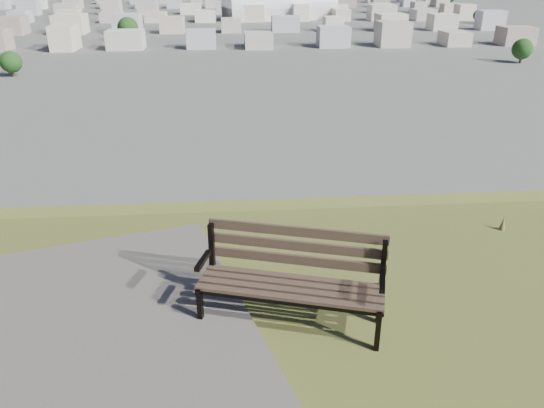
{
  "coord_description": "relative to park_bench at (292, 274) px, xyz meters",
  "views": [
    {
      "loc": [
        -0.89,
        -2.37,
        27.98
      ],
      "look_at": [
        -0.42,
        3.53,
        25.3
      ],
      "focal_mm": 35.0,
      "sensor_mm": 36.0,
      "label": 1
    }
  ],
  "objects": [
    {
      "name": "park_bench",
      "position": [
        0.0,
        0.0,
        0.0
      ],
      "size": [
        1.71,
        0.97,
        0.85
      ],
      "rotation": [
        0.0,
        0.0,
        -0.29
      ],
      "color": "#423526",
      "rests_on": "hilltop_mesa"
    },
    {
      "name": "city_trees",
      "position": [
        -26.0,
        317.38,
        -20.65
      ],
      "size": [
        406.52,
        387.2,
        9.98
      ],
      "color": "#39281C",
      "rests_on": "ground"
    },
    {
      "name": "arena",
      "position": [
        28.72,
        310.23,
        -19.47
      ],
      "size": [
        64.67,
        38.72,
        25.51
      ],
      "rotation": [
        0.0,
        0.0,
        0.23
      ],
      "color": "beige",
      "rests_on": "ground"
    },
    {
      "name": "gravel_patch",
      "position": [
        -1.81,
        -0.65,
        -0.44
      ],
      "size": [
        4.17,
        5.08,
        0.09
      ],
      "primitive_type": "cube",
      "rotation": [
        0.0,
        0.0,
        0.28
      ],
      "color": "#605953",
      "rests_on": "hilltop_mesa"
    },
    {
      "name": "city_blocks",
      "position": [
        0.39,
        392.82,
        -21.98
      ],
      "size": [
        395.0,
        361.0,
        7.0
      ],
      "color": "silver",
      "rests_on": "ground"
    }
  ]
}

